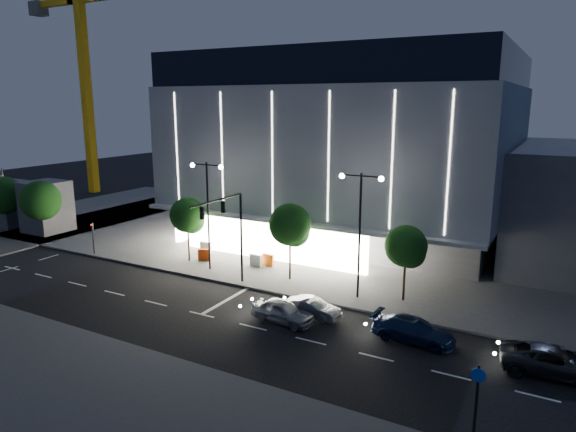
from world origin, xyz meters
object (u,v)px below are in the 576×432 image
(car_fourth, at_px, (555,361))
(car_second, at_px, (312,308))
(car_third, at_px, (413,330))
(street_lamp_west, at_px, (208,200))
(tree_left, at_px, (188,217))
(barrier_a, at_px, (204,255))
(barrier_c, at_px, (268,260))
(cycle_sign_pole, at_px, (476,406))
(ped_signal_far, at_px, (93,235))
(traffic_mast, at_px, (230,224))
(tower_crane, at_px, (88,54))
(barrier_b, at_px, (206,247))
(street_lamp_east, at_px, (360,217))
(tree_mid, at_px, (290,227))
(barrier_d, at_px, (256,260))
(tree_right, at_px, (406,249))
(car_lead, at_px, (283,311))

(car_fourth, bearing_deg, car_second, 81.88)
(car_third, bearing_deg, street_lamp_west, 78.63)
(tree_left, bearing_deg, barrier_a, 31.14)
(tree_left, relative_size, barrier_c, 5.20)
(street_lamp_west, relative_size, car_third, 1.86)
(cycle_sign_pole, bearing_deg, car_third, 118.14)
(street_lamp_west, bearing_deg, ped_signal_far, -172.87)
(traffic_mast, xyz_separation_m, tower_crane, (-41.92, 24.66, 15.48))
(barrier_b, bearing_deg, car_third, -30.51)
(street_lamp_east, bearing_deg, tree_mid, 170.31)
(street_lamp_east, distance_m, car_second, 7.06)
(ped_signal_far, distance_m, barrier_d, 15.50)
(cycle_sign_pole, bearing_deg, barrier_b, 146.81)
(traffic_mast, distance_m, barrier_b, 10.57)
(car_second, height_order, barrier_d, car_second)
(tower_crane, distance_m, barrier_c, 49.91)
(tree_mid, bearing_deg, street_lamp_west, -171.74)
(car_fourth, bearing_deg, barrier_c, 63.94)
(tower_crane, bearing_deg, tree_left, -30.98)
(tree_left, relative_size, car_second, 1.53)
(ped_signal_far, bearing_deg, car_third, -5.86)
(cycle_sign_pole, distance_m, barrier_b, 31.41)
(street_lamp_west, relative_size, street_lamp_east, 1.00)
(car_second, bearing_deg, traffic_mast, 78.75)
(barrier_c, bearing_deg, tree_mid, -23.75)
(tower_crane, bearing_deg, car_fourth, -22.93)
(car_third, distance_m, car_fourth, 7.34)
(tree_left, xyz_separation_m, barrier_c, (6.74, 2.03, -3.38))
(tree_right, xyz_separation_m, barrier_a, (-17.91, 0.66, -3.23))
(barrier_c, bearing_deg, street_lamp_east, -10.09)
(barrier_a, bearing_deg, tree_mid, -18.05)
(car_third, xyz_separation_m, barrier_a, (-20.12, 6.28, -0.05))
(tree_mid, distance_m, barrier_c, 5.32)
(car_second, height_order, barrier_c, car_second)
(traffic_mast, height_order, barrier_c, traffic_mast)
(tree_mid, xyz_separation_m, tree_right, (9.00, -0.00, -0.45))
(street_lamp_east, bearing_deg, tree_right, 18.63)
(street_lamp_west, height_order, barrier_a, street_lamp_west)
(cycle_sign_pole, bearing_deg, barrier_d, 141.49)
(cycle_sign_pole, xyz_separation_m, car_fourth, (2.57, 8.65, -1.56))
(tower_crane, height_order, barrier_c, tower_crane)
(tree_left, xyz_separation_m, tree_mid, (10.00, 0.00, 0.30))
(car_third, relative_size, barrier_b, 4.40)
(tree_mid, distance_m, barrier_a, 9.66)
(traffic_mast, relative_size, barrier_a, 6.43)
(car_third, bearing_deg, car_lead, 102.42)
(car_lead, xyz_separation_m, barrier_a, (-12.14, 7.64, -0.07))
(car_lead, bearing_deg, ped_signal_far, 83.55)
(traffic_mast, distance_m, barrier_a, 8.52)
(street_lamp_west, relative_size, tree_left, 1.57)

